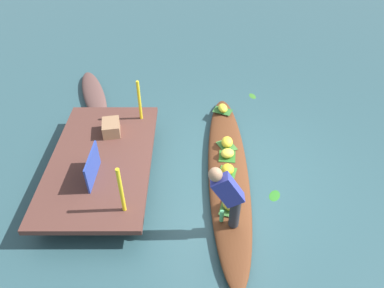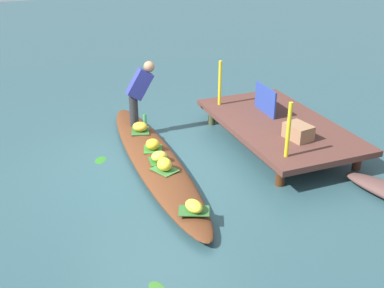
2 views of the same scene
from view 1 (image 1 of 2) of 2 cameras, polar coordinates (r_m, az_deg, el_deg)
canal_water at (r=6.70m, az=5.72°, el=-5.04°), size 40.00×40.00×0.00m
dock_platform at (r=6.64m, az=-14.30°, el=-2.47°), size 3.20×1.80×0.43m
vendor_boat at (r=6.62m, az=5.78°, el=-4.38°), size 4.75×0.83×0.22m
moored_boat at (r=9.00m, az=-15.44°, el=7.59°), size 2.38×1.27×0.21m
leaf_mat_0 at (r=5.89m, az=6.16°, el=-10.08°), size 0.45×0.41×0.01m
banana_bunch_0 at (r=5.83m, az=6.22°, el=-9.57°), size 0.36×0.37×0.17m
leaf_mat_1 at (r=7.94m, az=4.92°, el=5.32°), size 0.39×0.47×0.01m
banana_bunch_1 at (r=7.90m, az=4.95°, el=5.75°), size 0.32×0.25×0.15m
leaf_mat_2 at (r=6.76m, az=5.61°, el=-1.99°), size 0.36×0.34×0.01m
banana_bunch_2 at (r=6.70m, az=5.65°, el=-1.49°), size 0.28×0.30×0.16m
leaf_mat_3 at (r=6.99m, az=5.57°, el=-0.29°), size 0.46×0.42×0.01m
banana_bunch_3 at (r=6.93m, az=5.62°, el=0.30°), size 0.28×0.24×0.19m
leaf_mat_4 at (r=6.43m, az=5.67°, el=-4.62°), size 0.40×0.38×0.01m
banana_bunch_4 at (r=6.37m, az=5.72°, el=-4.06°), size 0.26×0.25×0.18m
vendor_person at (r=5.17m, az=5.77°, el=-8.06°), size 0.20×0.54×1.18m
water_bottle at (r=5.64m, az=4.77°, el=-11.41°), size 0.07×0.07×0.22m
market_banner at (r=6.08m, az=-15.64°, el=-3.49°), size 0.75×0.05×0.50m
railing_post_west at (r=5.34m, az=-11.28°, el=-7.31°), size 0.06×0.06×0.86m
railing_post_east at (r=7.16m, az=-8.42°, el=6.91°), size 0.06×0.06×0.86m
produce_crate at (r=7.05m, az=-12.81°, el=2.58°), size 0.49×0.39×0.25m
drifting_plant_0 at (r=8.95m, az=9.65°, el=7.58°), size 0.29×0.21×0.01m
drifting_plant_1 at (r=6.48m, az=13.08°, el=-8.05°), size 0.33×0.29×0.01m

